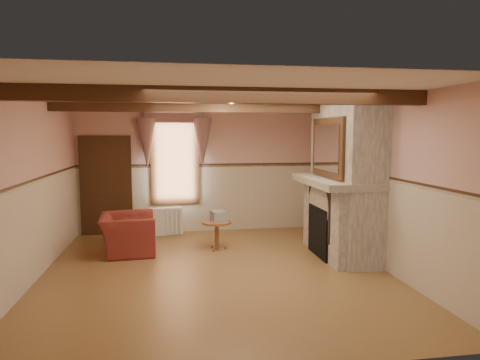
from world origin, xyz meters
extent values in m
cube|color=brown|center=(0.00, 0.00, 0.00)|extent=(5.50, 6.00, 0.01)
cube|color=silver|center=(0.00, 0.00, 2.80)|extent=(5.50, 6.00, 0.01)
cube|color=#CD9A8E|center=(0.00, 3.00, 1.40)|extent=(5.50, 0.02, 2.80)
cube|color=#CD9A8E|center=(0.00, -3.00, 1.40)|extent=(5.50, 0.02, 2.80)
cube|color=#CD9A8E|center=(-2.75, 0.00, 1.40)|extent=(0.02, 6.00, 2.80)
cube|color=#CD9A8E|center=(2.75, 0.00, 1.40)|extent=(0.02, 6.00, 2.80)
cube|color=black|center=(2.00, 0.60, 0.45)|extent=(0.20, 0.95, 0.90)
imported|color=maroon|center=(-1.50, 1.36, 0.36)|extent=(1.05, 1.18, 0.72)
cylinder|color=brown|center=(0.16, 1.31, 0.28)|extent=(0.70, 0.70, 0.55)
cube|color=#B7AD8C|center=(0.19, 1.31, 0.65)|extent=(0.31, 0.36, 0.20)
cube|color=silver|center=(-0.81, 2.70, 0.30)|extent=(0.72, 0.29, 0.60)
imported|color=brown|center=(2.24, 0.65, 1.46)|extent=(0.32, 0.32, 0.08)
cube|color=black|center=(2.24, 1.15, 1.52)|extent=(0.14, 0.24, 0.20)
cylinder|color=#B87F34|center=(2.24, 1.05, 1.56)|extent=(0.11, 0.11, 0.28)
cylinder|color=#B11522|center=(2.24, -0.11, 1.50)|extent=(0.06, 0.06, 0.16)
cylinder|color=gold|center=(2.24, 0.15, 1.48)|extent=(0.06, 0.06, 0.12)
cube|color=gray|center=(2.42, 0.60, 1.40)|extent=(0.85, 2.00, 2.80)
cube|color=gray|center=(2.24, 0.60, 1.36)|extent=(1.05, 2.05, 0.12)
cube|color=silver|center=(2.06, 0.60, 1.97)|extent=(0.06, 1.44, 1.04)
cube|color=black|center=(-2.10, 2.94, 1.05)|extent=(1.10, 0.10, 2.10)
cube|color=white|center=(-0.60, 2.97, 1.65)|extent=(1.06, 0.08, 2.02)
cube|color=gray|center=(-0.60, 2.88, 2.25)|extent=(1.30, 0.14, 1.40)
cube|color=black|center=(0.00, -1.20, 2.70)|extent=(5.50, 0.18, 0.20)
cube|color=black|center=(0.00, 1.20, 2.70)|extent=(5.50, 0.18, 0.20)
camera|label=1|loc=(-0.67, -6.67, 2.22)|focal=32.00mm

